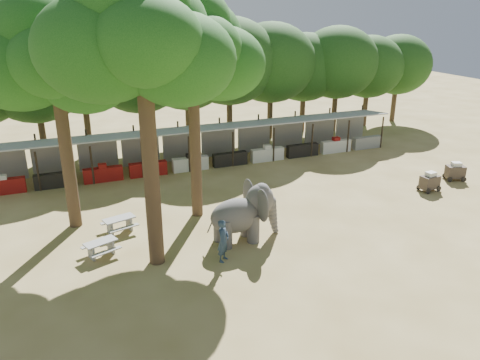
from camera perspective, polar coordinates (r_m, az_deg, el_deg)
name	(u,v)px	position (r m, az deg, el deg)	size (l,w,h in m)	color
ground	(304,257)	(20.78, 7.78, -9.34)	(100.00, 100.00, 0.00)	olive
vendor_stalls	(206,147)	(32.12, -4.18, 4.00)	(28.00, 2.99, 2.80)	gray
yard_tree_left	(50,56)	(22.85, -22.16, 13.85)	(7.10, 6.90, 11.02)	#332316
yard_tree_center	(137,37)	(18.05, -12.48, 16.66)	(7.10, 6.90, 12.04)	#332316
yard_tree_back	(188,45)	(22.64, -6.39, 15.99)	(7.10, 6.90, 11.36)	#332316
backdrop_trees	(183,73)	(36.08, -6.91, 12.77)	(46.46, 5.95, 8.33)	#332316
elephant	(245,213)	(21.50, 0.57, -4.07)	(3.48, 2.67, 2.67)	#454243
handler	(223,241)	(19.94, -2.06, -7.41)	(0.68, 0.45, 1.89)	#26384C
picnic_table_near	(101,246)	(21.41, -16.60, -7.75)	(1.72, 1.64, 0.69)	gray
picnic_table_far	(119,223)	(23.29, -14.49, -5.07)	(1.77, 1.67, 0.73)	gray
cart_front	(430,182)	(29.63, 22.12, -0.17)	(1.27, 0.90, 1.17)	#352A24
cart_back	(455,171)	(32.10, 24.76, 0.97)	(1.39, 1.15, 1.17)	#352A24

